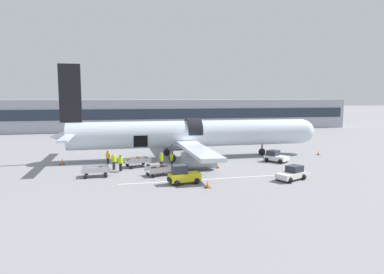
% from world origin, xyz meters
% --- Properties ---
extents(ground_plane, '(500.00, 500.00, 0.00)m').
position_xyz_m(ground_plane, '(0.00, 0.00, 0.00)').
color(ground_plane, gray).
extents(apron_marking_line, '(19.88, 0.63, 0.01)m').
position_xyz_m(apron_marking_line, '(0.58, -8.95, 0.00)').
color(apron_marking_line, silver).
rests_on(apron_marking_line, ground_plane).
extents(terminal_strip, '(98.72, 11.96, 7.40)m').
position_xyz_m(terminal_strip, '(0.00, 45.02, 3.70)').
color(terminal_strip, '#9EA3AD').
rests_on(terminal_strip, ground_plane).
extents(airplane, '(35.20, 28.86, 11.96)m').
position_xyz_m(airplane, '(-0.05, 2.95, 3.12)').
color(airplane, silver).
rests_on(airplane, ground_plane).
extents(baggage_tug_lead, '(3.14, 2.05, 1.78)m').
position_xyz_m(baggage_tug_lead, '(-3.41, -10.16, 0.74)').
color(baggage_tug_lead, yellow).
rests_on(baggage_tug_lead, ground_plane).
extents(baggage_tug_mid, '(2.93, 3.21, 1.40)m').
position_xyz_m(baggage_tug_mid, '(9.87, -1.95, 0.61)').
color(baggage_tug_mid, white).
rests_on(baggage_tug_mid, ground_plane).
extents(baggage_tug_rear, '(3.52, 2.71, 1.37)m').
position_xyz_m(baggage_tug_rear, '(7.16, -10.99, 0.60)').
color(baggage_tug_rear, silver).
rests_on(baggage_tug_rear, ground_plane).
extents(baggage_cart_loading, '(3.78, 2.52, 1.16)m').
position_xyz_m(baggage_cart_loading, '(-7.05, -1.40, 0.56)').
color(baggage_cart_loading, '#999BA0').
rests_on(baggage_cart_loading, ground_plane).
extents(baggage_cart_queued, '(3.56, 2.34, 1.01)m').
position_xyz_m(baggage_cart_queued, '(-5.18, -6.32, 0.48)').
color(baggage_cart_queued, '#999BA0').
rests_on(baggage_cart_queued, ground_plane).
extents(baggage_cart_empty, '(3.65, 2.01, 1.06)m').
position_xyz_m(baggage_cart_empty, '(-11.41, -5.42, 0.52)').
color(baggage_cart_empty, silver).
rests_on(baggage_cart_empty, ground_plane).
extents(ground_crew_loader_a, '(0.45, 0.64, 1.84)m').
position_xyz_m(ground_crew_loader_a, '(-4.53, -2.95, 0.97)').
color(ground_crew_loader_a, '#2D2D33').
rests_on(ground_crew_loader_a, ground_plane).
extents(ground_crew_loader_b, '(0.64, 0.46, 1.83)m').
position_xyz_m(ground_crew_loader_b, '(-9.74, -2.39, 0.96)').
color(ground_crew_loader_b, '#2D2D33').
rests_on(ground_crew_loader_b, ground_plane).
extents(ground_crew_driver, '(0.51, 0.51, 1.61)m').
position_xyz_m(ground_crew_driver, '(-3.29, -2.50, 0.85)').
color(ground_crew_driver, '#2D2D33').
rests_on(ground_crew_driver, ground_plane).
extents(ground_crew_supervisor, '(0.57, 0.54, 1.73)m').
position_xyz_m(ground_crew_supervisor, '(-10.43, 0.36, 0.91)').
color(ground_crew_supervisor, black).
rests_on(ground_crew_supervisor, ground_plane).
extents(ground_crew_helper, '(0.62, 0.48, 1.78)m').
position_xyz_m(ground_crew_helper, '(-9.02, -3.28, 0.93)').
color(ground_crew_helper, black).
rests_on(ground_crew_helper, ground_plane).
extents(safety_cone_nose, '(0.44, 0.44, 0.58)m').
position_xyz_m(safety_cone_nose, '(18.01, 1.47, 0.27)').
color(safety_cone_nose, black).
rests_on(safety_cone_nose, ground_plane).
extents(safety_cone_engine_left, '(0.52, 0.52, 0.61)m').
position_xyz_m(safety_cone_engine_left, '(-1.58, -12.03, 0.28)').
color(safety_cone_engine_left, black).
rests_on(safety_cone_engine_left, ground_plane).
extents(safety_cone_wingtip, '(0.44, 0.44, 0.77)m').
position_xyz_m(safety_cone_wingtip, '(1.74, -4.07, 0.36)').
color(safety_cone_wingtip, black).
rests_on(safety_cone_wingtip, ground_plane).
extents(safety_cone_tail, '(0.55, 0.55, 0.77)m').
position_xyz_m(safety_cone_tail, '(-15.79, 1.89, 0.36)').
color(safety_cone_tail, black).
rests_on(safety_cone_tail, ground_plane).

